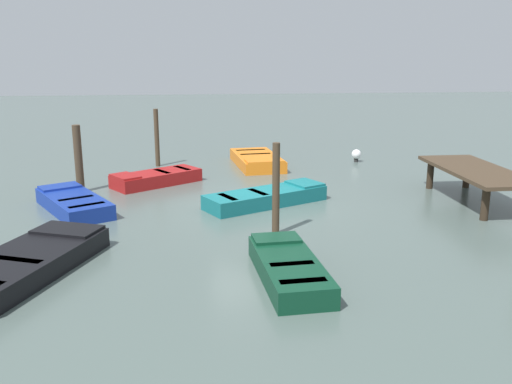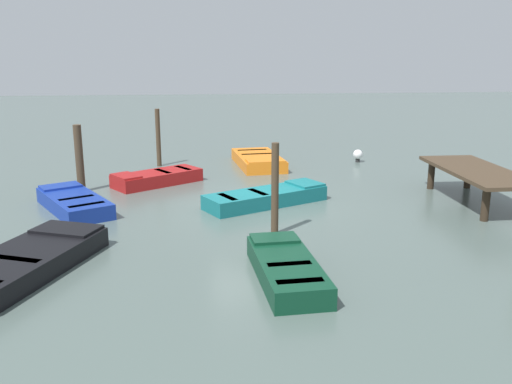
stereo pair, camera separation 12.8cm
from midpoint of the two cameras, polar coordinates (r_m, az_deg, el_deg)
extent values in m
plane|color=#4C5B56|center=(15.34, 0.24, -1.27)|extent=(80.00, 80.00, 0.00)
cube|color=#423323|center=(16.51, 22.03, 2.01)|extent=(4.16, 1.69, 0.10)
cylinder|color=#2E2318|center=(14.92, 22.76, -1.18)|extent=(0.20, 0.20, 0.85)
cylinder|color=#2E2318|center=(18.31, 21.16, 1.70)|extent=(0.20, 0.20, 0.85)
cylinder|color=#2E2318|center=(17.81, 17.77, 1.66)|extent=(0.20, 0.20, 0.85)
cube|color=maroon|center=(17.85, -9.90, 1.42)|extent=(2.47, 2.90, 0.40)
cube|color=black|center=(17.82, -9.92, 1.86)|extent=(2.03, 2.42, 0.04)
cube|color=maroon|center=(17.29, -13.02, 1.63)|extent=(1.14, 1.05, 0.06)
cube|color=black|center=(17.92, -9.36, 2.08)|extent=(0.80, 0.64, 0.04)
cube|color=black|center=(18.32, -7.31, 2.42)|extent=(0.80, 0.64, 0.04)
cube|color=#0C3823|center=(10.37, 3.52, -7.95)|extent=(2.91, 1.24, 0.40)
cube|color=maroon|center=(10.32, 3.53, -7.23)|extent=(2.47, 0.98, 0.04)
cube|color=#0C3823|center=(11.30, 2.25, -4.77)|extent=(0.69, 0.98, 0.06)
cube|color=maroon|center=(10.12, 3.81, -7.45)|extent=(0.26, 0.82, 0.04)
cube|color=maroon|center=(9.42, 4.94, -9.18)|extent=(0.26, 0.82, 0.04)
cube|color=navy|center=(15.46, -17.98, -1.09)|extent=(3.15, 2.47, 0.40)
cube|color=silver|center=(15.43, -18.02, -0.59)|extent=(2.64, 2.03, 0.04)
cube|color=navy|center=(16.48, -19.26, 0.56)|extent=(1.08, 1.24, 0.06)
cube|color=#A4A49F|center=(15.21, -17.77, -0.62)|extent=(0.62, 0.89, 0.04)
cube|color=#A4A49F|center=(14.46, -16.78, -1.31)|extent=(0.62, 0.89, 0.04)
cube|color=orange|center=(20.45, 0.39, 3.28)|extent=(3.37, 1.78, 0.40)
cube|color=black|center=(20.42, 0.39, 3.66)|extent=(2.85, 1.41, 0.04)
cube|color=orange|center=(19.19, 1.17, 3.24)|extent=(0.84, 1.38, 0.06)
cube|color=black|center=(20.65, 0.25, 3.89)|extent=(0.31, 1.15, 0.04)
cube|color=black|center=(21.50, -0.24, 4.32)|extent=(0.31, 1.15, 0.04)
cube|color=black|center=(11.52, -22.52, -6.75)|extent=(3.96, 2.75, 0.40)
cube|color=gray|center=(11.47, -22.58, -6.09)|extent=(3.33, 2.24, 0.04)
cube|color=black|center=(12.52, -18.62, -3.62)|extent=(1.25, 1.55, 0.06)
cube|color=#776E5D|center=(11.26, -23.46, -6.35)|extent=(0.62, 1.16, 0.04)
cube|color=#14666B|center=(15.26, 1.25, -0.58)|extent=(2.53, 3.58, 0.40)
cube|color=beige|center=(15.22, 1.26, -0.07)|extent=(2.08, 3.01, 0.04)
cube|color=#14666B|center=(15.98, 5.29, 0.90)|extent=(1.20, 1.12, 0.06)
cube|color=#9B9789|center=(15.07, 0.44, -0.05)|extent=(0.83, 0.56, 0.04)
cube|color=#9B9789|center=(14.59, -2.71, -0.56)|extent=(0.83, 0.56, 0.04)
cylinder|color=#423323|center=(12.57, 2.25, 0.26)|extent=(0.17, 0.17, 2.14)
cylinder|color=#423323|center=(20.57, -9.85, 5.53)|extent=(0.17, 0.17, 2.09)
cylinder|color=#423323|center=(17.30, -17.51, 3.29)|extent=(0.23, 0.23, 2.02)
cylinder|color=#262626|center=(21.51, 10.57, 3.20)|extent=(0.16, 0.16, 0.12)
sphere|color=white|center=(21.46, 10.60, 3.83)|extent=(0.36, 0.36, 0.36)
camera|label=1|loc=(0.06, -89.76, 0.06)|focal=38.90mm
camera|label=2|loc=(0.06, 90.24, -0.06)|focal=38.90mm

